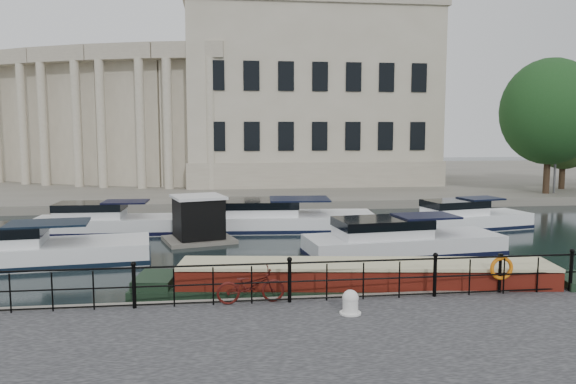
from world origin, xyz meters
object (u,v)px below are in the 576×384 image
object	(u,v)px
life_ring_post	(501,269)
harbour_hut	(199,221)
mooring_bollard	(350,303)
bicycle	(251,286)
narrowboat	(365,290)

from	to	relation	value
life_ring_post	harbour_hut	distance (m)	14.07
mooring_bollard	life_ring_post	bearing A→B (deg)	14.79
mooring_bollard	harbour_hut	bearing A→B (deg)	108.44
bicycle	narrowboat	world-z (taller)	bicycle
narrowboat	harbour_hut	world-z (taller)	harbour_hut
bicycle	mooring_bollard	world-z (taller)	bicycle
narrowboat	mooring_bollard	bearing A→B (deg)	-104.61
bicycle	life_ring_post	size ratio (longest dim) A/B	1.64
narrowboat	bicycle	bearing A→B (deg)	-149.80
bicycle	harbour_hut	xyz separation A→B (m)	(-1.70, 11.11, -0.07)
bicycle	narrowboat	bearing A→B (deg)	-72.13
bicycle	mooring_bollard	size ratio (longest dim) A/B	2.96
harbour_hut	narrowboat	bearing A→B (deg)	-77.54
mooring_bollard	narrowboat	distance (m)	2.85
bicycle	harbour_hut	world-z (taller)	harbour_hut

